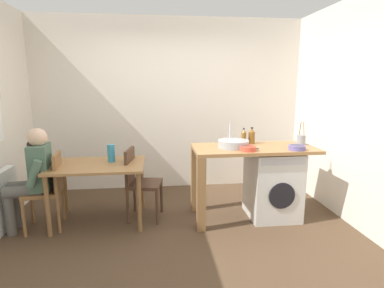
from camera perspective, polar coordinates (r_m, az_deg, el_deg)
The scene contains 18 objects.
ground_plane at distance 3.59m, azimuth -2.58°, elevation -16.78°, with size 5.46×5.46×0.00m, color #4C3826.
wall_back at distance 4.93m, azimuth -4.16°, elevation 7.33°, with size 4.60×0.10×2.70m, color silver.
wall_counter_side at distance 3.96m, azimuth 30.15°, elevation 4.86°, with size 0.10×3.80×2.70m, color silver.
dining_table at distance 3.85m, azimuth -17.24°, elevation -5.00°, with size 1.10×0.76×0.74m.
chair_person_seat at distance 3.94m, azimuth -25.24°, elevation -7.25°, with size 0.45×0.45×0.90m.
chair_opposite at distance 3.89m, azimuth -9.99°, elevation -6.58°, with size 0.46×0.46×0.90m.
seated_person at distance 3.93m, azimuth -27.75°, elevation -5.04°, with size 0.53×0.53×1.20m.
kitchen_counter at distance 3.80m, azimuth 8.45°, elevation -2.97°, with size 1.50×0.68×0.92m.
washing_machine at distance 4.03m, azimuth 14.89°, elevation -7.28°, with size 0.60×0.61×0.86m.
sink_basin at distance 3.74m, azimuth 7.78°, elevation 0.03°, with size 0.38×0.38×0.09m, color #9EA0A5.
tap at distance 3.89m, azimuth 7.17°, elevation 1.91°, with size 0.02×0.02×0.28m, color #B2B2B7.
bottle_tall_green at distance 3.95m, azimuth 9.68°, elevation 1.31°, with size 0.06×0.06×0.21m.
bottle_squat_brown at distance 4.00m, azimuth 11.15°, elevation 1.44°, with size 0.08×0.08×0.22m.
mixing_bowl at distance 3.59m, azimuth 10.48°, elevation -0.79°, with size 0.19×0.19×0.05m.
utensil_crock at distance 4.09m, azimuth 19.82°, elevation 0.78°, with size 0.11×0.11×0.30m.
colander at distance 3.78m, azimuth 19.13°, elevation -0.59°, with size 0.20×0.20×0.06m.
vase at distance 3.87m, azimuth -14.96°, elevation -1.65°, with size 0.09×0.09×0.22m, color teal.
scissors at distance 3.71m, azimuth 11.32°, elevation -0.82°, with size 0.15×0.06×0.01m.
Camera 1 is at (-0.21, -3.16, 1.69)m, focal length 28.36 mm.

